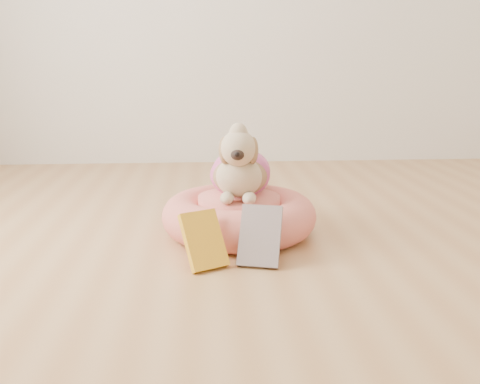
{
  "coord_description": "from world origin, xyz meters",
  "views": [
    {
      "loc": [
        -0.24,
        -1.36,
        0.65
      ],
      "look_at": [
        -0.1,
        0.59,
        0.18
      ],
      "focal_mm": 40.0,
      "sensor_mm": 36.0,
      "label": 1
    }
  ],
  "objects": [
    {
      "name": "book_white",
      "position": [
        -0.05,
        0.33,
        0.09
      ],
      "size": [
        0.17,
        0.16,
        0.19
      ],
      "primitive_type": "cube",
      "rotation": [
        -0.57,
        0.0,
        -0.27
      ],
      "color": "silver",
      "rests_on": "floor"
    },
    {
      "name": "pet_bed",
      "position": [
        -0.1,
        0.64,
        0.07
      ],
      "size": [
        0.6,
        0.6,
        0.15
      ],
      "color": "#E9685B",
      "rests_on": "floor"
    },
    {
      "name": "floor",
      "position": [
        0.0,
        0.0,
        0.0
      ],
      "size": [
        4.5,
        4.5,
        0.0
      ],
      "primitive_type": "plane",
      "color": "#B47F4B",
      "rests_on": "ground"
    },
    {
      "name": "dog",
      "position": [
        -0.1,
        0.65,
        0.3
      ],
      "size": [
        0.33,
        0.44,
        0.3
      ],
      "primitive_type": null,
      "rotation": [
        0.0,
        0.0,
        -0.13
      ],
      "color": "brown",
      "rests_on": "pet_bed"
    },
    {
      "name": "book_yellow",
      "position": [
        -0.24,
        0.31,
        0.09
      ],
      "size": [
        0.17,
        0.17,
        0.18
      ],
      "primitive_type": "cube",
      "rotation": [
        -0.55,
        0.0,
        0.48
      ],
      "color": "#F3F71A",
      "rests_on": "floor"
    }
  ]
}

